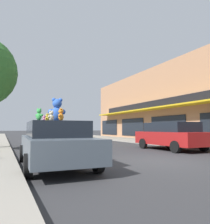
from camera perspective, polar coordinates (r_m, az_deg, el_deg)
name	(u,v)px	position (r m, az deg, el deg)	size (l,w,h in m)	color
ground_plane	(158,161)	(8.62, 13.65, -12.43)	(260.00, 260.00, 0.00)	#333335
plush_art_car	(55,143)	(7.37, -12.85, -7.81)	(2.19, 4.84, 1.45)	#4C5660
teddy_bear_giant	(57,110)	(7.32, -12.42, 0.45)	(0.58, 0.37, 0.78)	blue
teddy_bear_cream	(51,116)	(6.88, -13.86, -1.02)	(0.24, 0.21, 0.33)	beige
teddy_bear_orange	(61,115)	(6.44, -11.44, -0.71)	(0.22, 0.27, 0.37)	orange
teddy_bear_red	(59,117)	(7.53, -12.03, -1.19)	(0.28, 0.18, 0.37)	red
teddy_bear_pink	(44,119)	(8.48, -15.60, -1.80)	(0.16, 0.20, 0.27)	pink
teddy_bear_yellow	(47,118)	(7.67, -14.81, -1.49)	(0.19, 0.20, 0.29)	yellow
teddy_bear_green	(39,115)	(6.19, -16.86, -0.63)	(0.22, 0.23, 0.33)	green
parked_car_far_center	(171,135)	(13.35, 16.90, -5.80)	(2.20, 4.49, 1.59)	maroon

